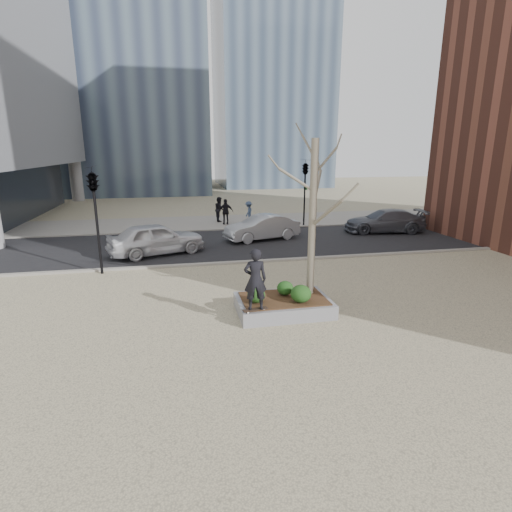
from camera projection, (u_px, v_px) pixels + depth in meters
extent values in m
plane|color=#BFB38C|center=(253.00, 314.00, 12.88)|extent=(120.00, 120.00, 0.00)
cube|color=black|center=(219.00, 244.00, 22.33)|extent=(60.00, 8.00, 0.02)
cube|color=gray|center=(208.00, 222.00, 28.96)|extent=(60.00, 6.00, 0.02)
cube|color=gray|center=(283.00, 305.00, 13.01)|extent=(3.00, 2.00, 0.45)
cube|color=#382314|center=(283.00, 298.00, 12.95)|extent=(2.70, 1.70, 0.04)
ellipsoid|color=#143D13|center=(256.00, 295.00, 12.50)|extent=(0.57, 0.57, 0.48)
ellipsoid|color=#1E3F14|center=(285.00, 288.00, 13.17)|extent=(0.54, 0.54, 0.46)
ellipsoid|color=#143E14|center=(301.00, 294.00, 12.51)|extent=(0.66, 0.66, 0.56)
imported|color=black|center=(255.00, 279.00, 11.71)|extent=(0.71, 0.50, 1.87)
imported|color=silver|center=(156.00, 238.00, 19.99)|extent=(5.11, 3.40, 1.62)
imported|color=#AAADB2|center=(262.00, 227.00, 23.27)|extent=(4.62, 2.60, 1.44)
imported|color=#50525C|center=(385.00, 221.00, 25.39)|extent=(5.27, 2.83, 1.45)
imported|color=black|center=(220.00, 209.00, 29.07)|extent=(0.71, 0.90, 1.80)
imported|color=#3A4B68|center=(249.00, 212.00, 28.72)|extent=(0.96, 1.15, 1.54)
imported|color=black|center=(226.00, 212.00, 27.95)|extent=(1.05, 0.45, 1.78)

